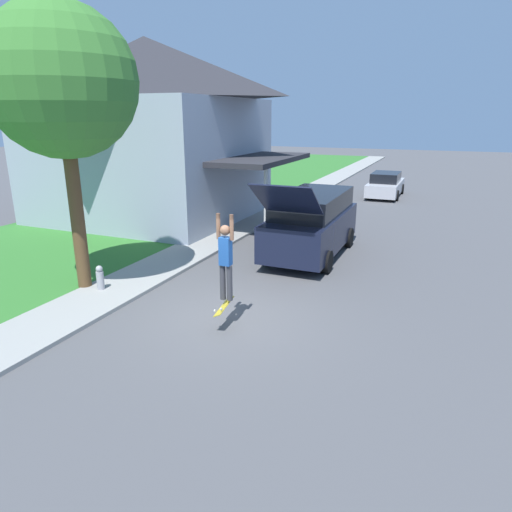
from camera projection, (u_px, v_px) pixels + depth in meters
name	position (u px, v px, depth m)	size (l,w,h in m)	color
ground_plane	(230.00, 316.00, 10.99)	(120.00, 120.00, 0.00)	#49494C
lawn	(122.00, 229.00, 19.24)	(10.00, 80.00, 0.08)	#2D6B28
sidewalk	(215.00, 239.00, 17.59)	(1.80, 80.00, 0.10)	gray
house	(150.00, 127.00, 20.57)	(11.44, 9.01, 7.79)	#99A3B2
lawn_tree_near	(61.00, 83.00, 11.12)	(3.74, 3.74, 7.21)	brown
suv_parked	(312.00, 223.00, 15.43)	(2.19, 5.82, 2.86)	black
car_down_street	(385.00, 185.00, 27.05)	(1.86, 4.42, 1.42)	#B7B7BC
skateboarder	(226.00, 256.00, 10.03)	(0.41, 0.23, 1.98)	#38383D
skateboard	(224.00, 306.00, 10.26)	(0.25, 0.83, 0.26)	#A89323
fire_hydrant	(100.00, 278.00, 12.32)	(0.20, 0.20, 0.67)	#99999E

